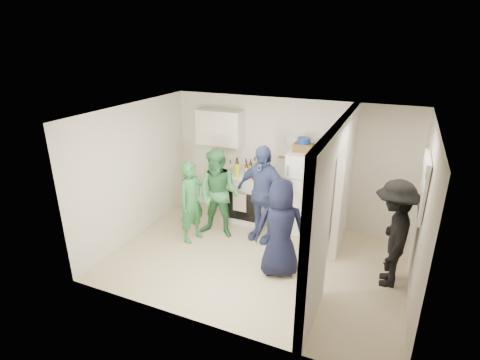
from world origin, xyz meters
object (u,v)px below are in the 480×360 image
object	(u,v)px
stove	(247,197)
fridge	(305,193)
blue_bowl	(304,141)
person_green_center	(219,194)
person_green_left	(192,202)
person_navy	(280,229)
yellow_cup_stack_top	(319,149)
person_nook	(393,234)
wicker_basket	(303,147)
person_denim	(262,194)

from	to	relation	value
stove	fridge	size ratio (longest dim) A/B	0.62
blue_bowl	person_green_center	size ratio (longest dim) A/B	0.14
person_green_left	blue_bowl	bearing A→B (deg)	-38.88
stove	person_navy	distance (m)	2.00
fridge	yellow_cup_stack_top	bearing A→B (deg)	-24.44
person_nook	person_navy	bearing A→B (deg)	-77.25
fridge	wicker_basket	world-z (taller)	wicker_basket
yellow_cup_stack_top	person_green_center	xyz separation A→B (m)	(-1.64, -0.72, -0.87)
wicker_basket	person_denim	bearing A→B (deg)	-129.51
blue_bowl	person_denim	xyz separation A→B (m)	(-0.55, -0.66, -0.89)
yellow_cup_stack_top	wicker_basket	bearing A→B (deg)	154.89
wicker_basket	person_green_center	size ratio (longest dim) A/B	0.21
yellow_cup_stack_top	person_green_left	bearing A→B (deg)	-152.18
stove	blue_bowl	distance (m)	1.71
person_green_center	blue_bowl	bearing A→B (deg)	28.25
fridge	blue_bowl	size ratio (longest dim) A/B	6.65
wicker_basket	person_nook	xyz separation A→B (m)	(1.71, -1.15, -0.83)
person_green_center	person_nook	world-z (taller)	person_green_center
person_nook	fridge	bearing A→B (deg)	-126.83
stove	person_green_left	distance (m)	1.36
person_green_center	person_navy	distance (m)	1.60
blue_bowl	person_nook	xyz separation A→B (m)	(1.71, -1.15, -0.96)
person_denim	person_navy	distance (m)	1.13
person_denim	wicker_basket	bearing A→B (deg)	62.74
blue_bowl	person_denim	distance (m)	1.24
person_green_center	person_navy	bearing A→B (deg)	-31.69
fridge	person_denim	distance (m)	0.90
fridge	person_navy	size ratio (longest dim) A/B	1.00
person_green_center	person_navy	world-z (taller)	person_green_center
yellow_cup_stack_top	person_denim	bearing A→B (deg)	-149.36
yellow_cup_stack_top	stove	bearing A→B (deg)	174.79
person_green_left	fridge	bearing A→B (deg)	-41.52
stove	person_green_left	bearing A→B (deg)	-116.36
blue_bowl	person_nook	distance (m)	2.27
person_green_center	person_denim	world-z (taller)	person_denim
yellow_cup_stack_top	person_denim	size ratio (longest dim) A/B	0.14
person_green_left	person_nook	world-z (taller)	person_nook
person_green_left	person_navy	distance (m)	1.84
stove	person_denim	xyz separation A→B (m)	(0.56, -0.64, 0.42)
blue_bowl	person_green_left	xyz separation A→B (m)	(-1.70, -1.21, -1.04)
fridge	person_nook	size ratio (longest dim) A/B	0.95
person_green_center	stove	bearing A→B (deg)	70.60
wicker_basket	blue_bowl	size ratio (longest dim) A/B	1.46
wicker_basket	person_navy	size ratio (longest dim) A/B	0.22
blue_bowl	yellow_cup_stack_top	size ratio (longest dim) A/B	0.96
fridge	person_denim	world-z (taller)	person_denim
wicker_basket	person_green_left	bearing A→B (deg)	-144.41
blue_bowl	yellow_cup_stack_top	bearing A→B (deg)	-25.11
yellow_cup_stack_top	person_green_left	xyz separation A→B (m)	(-2.02, -1.06, -0.96)
fridge	person_green_left	size ratio (longest dim) A/B	1.04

